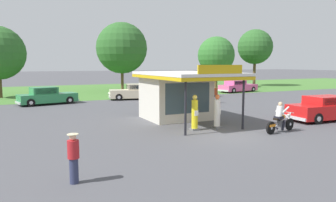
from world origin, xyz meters
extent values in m
plane|color=#4C4C51|center=(0.00, 0.00, 0.00)|extent=(300.00, 300.00, 0.00)
cube|color=#477A33|center=(0.00, 30.00, 0.00)|extent=(120.00, 24.00, 0.01)
cube|color=beige|center=(0.01, 5.43, 1.43)|extent=(3.72, 3.34, 2.85)
cube|color=#384C56|center=(0.01, 3.78, 1.48)|extent=(2.98, 0.05, 1.83)
cube|color=silver|center=(0.01, 3.89, 2.93)|extent=(4.42, 6.91, 0.16)
cube|color=gold|center=(0.01, 3.89, 2.75)|extent=(4.42, 6.91, 0.18)
cube|color=gold|center=(0.01, 0.47, 3.23)|extent=(2.61, 0.08, 0.44)
cylinder|color=black|center=(1.78, 0.84, 1.43)|extent=(0.12, 0.12, 2.85)
cylinder|color=black|center=(-1.75, 0.84, 1.43)|extent=(0.12, 0.12, 2.85)
cube|color=slate|center=(-0.70, 1.74, 0.05)|extent=(0.44, 0.44, 0.10)
cylinder|color=yellow|center=(-0.70, 1.74, 0.86)|extent=(0.34, 0.34, 1.51)
cube|color=white|center=(-0.70, 1.56, 0.93)|extent=(0.22, 0.02, 0.28)
sphere|color=#EACC4C|center=(-0.70, 1.74, 1.75)|extent=(0.26, 0.26, 0.26)
cube|color=slate|center=(0.73, 1.74, 0.05)|extent=(0.44, 0.44, 0.10)
cylinder|color=silver|center=(0.73, 1.74, 0.84)|extent=(0.34, 0.34, 1.48)
cube|color=white|center=(0.73, 1.56, 0.91)|extent=(0.22, 0.02, 0.28)
sphere|color=orange|center=(0.73, 1.74, 1.72)|extent=(0.26, 0.26, 0.26)
cylinder|color=black|center=(3.87, -0.43, 0.32)|extent=(0.65, 0.23, 0.64)
cylinder|color=silver|center=(3.87, -0.43, 0.32)|extent=(0.18, 0.15, 0.16)
cylinder|color=black|center=(2.23, -0.78, 0.32)|extent=(0.65, 0.23, 0.64)
cylinder|color=silver|center=(2.23, -0.78, 0.32)|extent=(0.18, 0.15, 0.16)
ellipsoid|color=orange|center=(3.15, -0.58, 0.78)|extent=(0.60, 0.35, 0.24)
cube|color=#59595E|center=(3.10, -0.59, 0.42)|extent=(0.48, 0.33, 0.36)
cube|color=black|center=(2.81, -0.66, 0.72)|extent=(0.52, 0.36, 0.10)
cylinder|color=silver|center=(3.77, -0.45, 0.60)|extent=(0.38, 0.15, 0.71)
cylinder|color=silver|center=(3.65, -0.47, 0.98)|extent=(0.18, 0.69, 0.04)
sphere|color=silver|center=(3.75, -0.45, 0.82)|extent=(0.16, 0.16, 0.16)
cube|color=orange|center=(2.28, -0.77, 0.44)|extent=(0.47, 0.27, 0.12)
cylinder|color=silver|center=(2.68, -0.54, 0.28)|extent=(0.71, 0.23, 0.18)
cube|color=black|center=(2.87, -0.64, 0.78)|extent=(0.46, 0.42, 0.14)
cylinder|color=black|center=(3.04, -0.44, 0.38)|extent=(0.17, 0.25, 0.56)
cylinder|color=black|center=(3.10, -0.76, 0.38)|extent=(0.17, 0.25, 0.56)
cylinder|color=white|center=(2.91, -0.63, 1.09)|extent=(0.47, 0.40, 0.60)
sphere|color=tan|center=(2.97, -0.62, 1.47)|extent=(0.22, 0.22, 0.22)
cylinder|color=white|center=(3.11, -0.39, 1.18)|extent=(0.54, 0.20, 0.31)
cylinder|color=white|center=(3.19, -0.78, 1.18)|extent=(0.54, 0.20, 0.31)
cube|color=red|center=(8.48, 0.80, 0.60)|extent=(5.49, 2.27, 0.84)
cube|color=red|center=(8.20, 0.82, 1.27)|extent=(2.45, 1.82, 0.50)
cube|color=#283847|center=(8.26, 1.63, 1.27)|extent=(1.98, 0.18, 0.38)
cube|color=silver|center=(5.78, 1.00, 0.30)|extent=(0.25, 1.79, 0.18)
cylinder|color=black|center=(6.73, 1.81, 0.33)|extent=(0.67, 0.25, 0.66)
cylinder|color=silver|center=(6.73, 1.81, 0.33)|extent=(0.31, 0.24, 0.30)
cylinder|color=black|center=(6.60, 0.06, 0.33)|extent=(0.67, 0.25, 0.66)
cylinder|color=silver|center=(6.60, 0.06, 0.33)|extent=(0.31, 0.24, 0.30)
cube|color=#993819|center=(7.76, 16.69, 0.56)|extent=(5.18, 1.87, 0.75)
cube|color=#993819|center=(7.88, 16.69, 1.20)|extent=(2.11, 1.63, 0.53)
cube|color=#283847|center=(6.85, 16.70, 1.20)|extent=(0.05, 1.43, 0.43)
cube|color=#283847|center=(7.87, 15.90, 1.20)|extent=(1.78, 0.04, 0.41)
cube|color=#283847|center=(7.88, 17.48, 1.20)|extent=(1.78, 0.04, 0.41)
cube|color=silver|center=(5.15, 16.70, 0.30)|extent=(0.13, 1.75, 0.18)
cube|color=silver|center=(10.38, 16.68, 0.30)|extent=(0.13, 1.75, 0.18)
sphere|color=white|center=(5.14, 16.12, 0.59)|extent=(0.18, 0.18, 0.18)
sphere|color=white|center=(5.14, 17.29, 0.59)|extent=(0.18, 0.18, 0.18)
cylinder|color=black|center=(6.00, 15.84, 0.33)|extent=(0.66, 0.20, 0.66)
cylinder|color=silver|center=(6.00, 15.84, 0.33)|extent=(0.30, 0.22, 0.30)
cylinder|color=black|center=(6.01, 17.56, 0.33)|extent=(0.66, 0.20, 0.66)
cylinder|color=silver|center=(6.01, 17.56, 0.33)|extent=(0.30, 0.22, 0.30)
cylinder|color=black|center=(9.52, 15.82, 0.33)|extent=(0.66, 0.20, 0.66)
cylinder|color=silver|center=(9.52, 15.82, 0.33)|extent=(0.30, 0.22, 0.30)
cylinder|color=black|center=(9.53, 17.54, 0.33)|extent=(0.66, 0.20, 0.66)
cylinder|color=silver|center=(9.53, 17.54, 0.33)|extent=(0.30, 0.22, 0.30)
cube|color=beige|center=(1.59, 17.22, 0.58)|extent=(5.38, 2.85, 0.80)
cube|color=beige|center=(1.74, 17.19, 1.25)|extent=(2.30, 1.99, 0.56)
cube|color=#283847|center=(0.78, 17.40, 1.25)|extent=(0.33, 1.40, 0.44)
cube|color=#283847|center=(1.58, 16.42, 1.25)|extent=(1.67, 0.38, 0.42)
cube|color=#283847|center=(1.90, 17.96, 1.25)|extent=(1.67, 0.38, 0.42)
cube|color=silver|center=(-0.94, 17.76, 0.30)|extent=(0.48, 1.72, 0.18)
cube|color=silver|center=(4.12, 16.69, 0.30)|extent=(0.48, 1.72, 0.18)
sphere|color=white|center=(-1.07, 17.19, 0.62)|extent=(0.18, 0.18, 0.18)
sphere|color=white|center=(-0.83, 18.33, 0.62)|extent=(0.18, 0.18, 0.18)
cylinder|color=black|center=(-0.29, 16.75, 0.33)|extent=(0.69, 0.33, 0.66)
cylinder|color=silver|center=(-0.29, 16.75, 0.33)|extent=(0.34, 0.28, 0.30)
cylinder|color=black|center=(0.07, 18.42, 0.33)|extent=(0.69, 0.33, 0.66)
cylinder|color=silver|center=(0.07, 18.42, 0.33)|extent=(0.34, 0.28, 0.30)
cylinder|color=black|center=(3.11, 16.03, 0.33)|extent=(0.69, 0.33, 0.66)
cylinder|color=silver|center=(3.11, 16.03, 0.33)|extent=(0.34, 0.28, 0.30)
cylinder|color=black|center=(3.47, 17.70, 0.33)|extent=(0.69, 0.33, 0.66)
cylinder|color=silver|center=(3.47, 17.70, 0.33)|extent=(0.34, 0.28, 0.30)
cube|color=#E55993|center=(16.04, 19.59, 0.56)|extent=(5.42, 2.72, 0.76)
cube|color=#E55993|center=(15.53, 19.50, 1.21)|extent=(2.51, 2.02, 0.55)
cube|color=#283847|center=(16.63, 19.69, 1.21)|extent=(0.28, 1.46, 0.44)
cube|color=#283847|center=(15.40, 20.31, 1.21)|extent=(1.91, 0.35, 0.42)
cube|color=#283847|center=(15.66, 18.70, 1.21)|extent=(1.91, 0.35, 0.42)
cube|color=silver|center=(18.63, 20.02, 0.30)|extent=(0.41, 1.79, 0.18)
cube|color=silver|center=(13.46, 19.15, 0.30)|extent=(0.41, 1.79, 0.18)
sphere|color=white|center=(18.54, 20.62, 0.60)|extent=(0.18, 0.18, 0.18)
sphere|color=white|center=(18.74, 19.42, 0.60)|extent=(0.18, 0.18, 0.18)
cylinder|color=black|center=(17.63, 20.75, 0.33)|extent=(0.68, 0.31, 0.66)
cylinder|color=silver|center=(17.63, 20.75, 0.33)|extent=(0.33, 0.27, 0.30)
cylinder|color=black|center=(17.92, 19.00, 0.33)|extent=(0.68, 0.31, 0.66)
cylinder|color=silver|center=(17.92, 19.00, 0.33)|extent=(0.33, 0.27, 0.30)
cylinder|color=black|center=(14.16, 20.17, 0.33)|extent=(0.68, 0.31, 0.66)
cylinder|color=silver|center=(14.16, 20.17, 0.33)|extent=(0.33, 0.27, 0.30)
cylinder|color=black|center=(14.45, 18.42, 0.33)|extent=(0.68, 0.31, 0.66)
cylinder|color=silver|center=(14.45, 18.42, 0.33)|extent=(0.33, 0.27, 0.30)
cube|color=#2D844C|center=(-6.68, 16.79, 0.55)|extent=(5.06, 2.72, 0.74)
cube|color=#2D844C|center=(-6.99, 16.73, 1.22)|extent=(2.36, 1.96, 0.59)
cube|color=#283847|center=(-5.99, 16.94, 1.22)|extent=(0.32, 1.37, 0.47)
cube|color=#283847|center=(-7.15, 17.48, 1.22)|extent=(1.74, 0.39, 0.45)
cube|color=#283847|center=(-6.83, 15.98, 1.22)|extent=(1.74, 0.39, 0.45)
cube|color=silver|center=(-4.30, 17.29, 0.30)|extent=(0.46, 1.68, 0.18)
cube|color=silver|center=(-9.06, 16.30, 0.30)|extent=(0.46, 1.68, 0.18)
sphere|color=white|center=(-4.41, 17.85, 0.59)|extent=(0.18, 0.18, 0.18)
sphere|color=white|center=(-4.18, 16.73, 0.59)|extent=(0.18, 0.18, 0.18)
cylinder|color=black|center=(-5.25, 17.94, 0.33)|extent=(0.69, 0.33, 0.66)
cylinder|color=silver|center=(-5.25, 17.94, 0.33)|extent=(0.34, 0.28, 0.30)
cylinder|color=black|center=(-4.92, 16.31, 0.33)|extent=(0.69, 0.33, 0.66)
cylinder|color=silver|center=(-4.92, 16.31, 0.33)|extent=(0.34, 0.28, 0.30)
cylinder|color=black|center=(-8.45, 17.27, 0.33)|extent=(0.69, 0.33, 0.66)
cylinder|color=silver|center=(-8.45, 17.27, 0.33)|extent=(0.34, 0.28, 0.30)
cylinder|color=black|center=(-8.11, 15.65, 0.33)|extent=(0.69, 0.33, 0.66)
cylinder|color=silver|center=(-8.11, 15.65, 0.33)|extent=(0.34, 0.28, 0.30)
cylinder|color=#2D3351|center=(1.39, 11.93, 0.42)|extent=(0.26, 0.26, 0.84)
cylinder|color=gold|center=(1.39, 11.93, 1.14)|extent=(0.34, 0.34, 0.60)
sphere|color=#9E704C|center=(1.39, 11.93, 1.55)|extent=(0.23, 0.23, 0.23)
cylinder|color=#2D3351|center=(-7.76, -3.35, 0.38)|extent=(0.26, 0.26, 0.76)
cylinder|color=#B21E23|center=(-7.76, -3.35, 1.03)|extent=(0.34, 0.34, 0.54)
sphere|color=beige|center=(-7.76, -3.35, 1.40)|extent=(0.21, 0.21, 0.21)
cylinder|color=beige|center=(-7.76, -3.35, 1.47)|extent=(0.33, 0.33, 0.02)
cylinder|color=brown|center=(6.50, 11.27, 0.44)|extent=(0.26, 0.26, 0.89)
cylinder|color=#4C8C4C|center=(6.50, 11.27, 1.20)|extent=(0.34, 0.34, 0.63)
sphere|color=tan|center=(6.50, 11.27, 1.63)|extent=(0.24, 0.24, 0.24)
cylinder|color=brown|center=(17.74, 27.09, 1.38)|extent=(0.48, 0.48, 2.76)
sphere|color=#33702D|center=(17.74, 27.09, 4.80)|extent=(5.43, 5.43, 5.43)
cylinder|color=brown|center=(-10.66, 24.64, 1.28)|extent=(0.46, 0.46, 2.55)
cylinder|color=brown|center=(25.30, 27.46, 2.07)|extent=(0.43, 0.43, 4.14)
sphere|color=#2D6028|center=(25.30, 27.46, 6.19)|extent=(5.46, 5.46, 5.46)
cylinder|color=brown|center=(3.48, 27.57, 1.54)|extent=(0.37, 0.37, 3.08)
sphere|color=#2D6028|center=(3.48, 27.57, 5.54)|extent=(6.58, 6.58, 6.58)
sphere|color=#2D6028|center=(3.29, 28.22, 4.89)|extent=(3.88, 3.88, 3.88)
camera|label=1|loc=(-9.20, -12.76, 3.50)|focal=34.26mm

